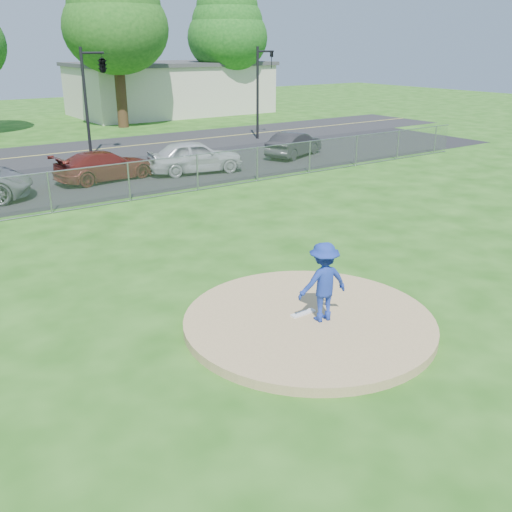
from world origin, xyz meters
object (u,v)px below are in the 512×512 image
Objects in this scene: tree_right at (115,14)px; traffic_signal_right at (261,84)px; tree_far_right at (227,27)px; traffic_signal_center at (100,67)px; commercial_building at (171,88)px; pitcher at (323,282)px; parked_car_pearl at (195,157)px; parked_car_charcoal at (294,144)px; parked_car_darkred at (105,166)px.

traffic_signal_right is (5.24, -10.00, -4.29)m from tree_right.
tree_right is 1.08× the size of tree_far_right.
tree_far_right reaches higher than traffic_signal_center.
traffic_signal_right reaches higher than commercial_building.
commercial_building is 41.37m from pitcher.
parked_car_pearl is at bearing -99.52° from pitcher.
traffic_signal_center is (-12.03, -16.00, 2.45)m from commercial_building.
parked_car_charcoal is (8.08, -6.24, -3.95)m from traffic_signal_center.
parked_car_darkred is at bearing -112.02° from traffic_signal_center.
traffic_signal_right is 26.39m from pitcher.
parked_car_pearl is at bearing -141.45° from traffic_signal_right.
commercial_building is 25.12m from parked_car_pearl.
tree_far_right is at bearing -36.87° from commercial_building.
parked_car_pearl is at bearing -125.88° from tree_far_right.
traffic_signal_center reaches higher than parked_car_pearl.
traffic_signal_center and traffic_signal_right have the same top height.
parked_car_pearl is at bearing -101.26° from tree_right.
traffic_signal_right is at bearing -113.91° from tree_far_right.
commercial_building is 3.66× the size of parked_car_darkred.
parked_car_charcoal is at bearing -109.32° from traffic_signal_right.
commercial_building is 16.14m from traffic_signal_right.
traffic_signal_right is 3.25× the size of pitcher.
tree_far_right is 14.69m from traffic_signal_right.
commercial_building is 2.93× the size of traffic_signal_center.
traffic_signal_center reaches higher than parked_car_darkred.
commercial_building is at bearing 53.06° from traffic_signal_center.
traffic_signal_center is at bearing 24.96° from parked_car_pearl.
tree_right is 11.60m from traffic_signal_center.
parked_car_charcoal is (-3.95, -22.24, -1.50)m from commercial_building.
parked_car_pearl is 6.43m from parked_car_charcoal.
tree_right is 11.42m from tree_far_right.
tree_right reaches higher than parked_car_pearl.
pitcher is at bearing -99.69° from traffic_signal_center.
commercial_building is 7.00m from tree_far_right.
parked_car_charcoal is at bearing -73.41° from parked_car_pearl.
parked_car_pearl is at bearing -109.11° from parked_car_darkred.
parked_car_charcoal is (3.05, -16.24, -6.99)m from tree_right.
parked_car_charcoal is (-2.19, -6.24, -2.70)m from traffic_signal_right.
parked_car_darkred is (-12.68, -5.97, -2.70)m from traffic_signal_right.
tree_right is 2.62× the size of parked_car_pearl.
tree_far_right is 25.29m from parked_car_pearl.
tree_far_right reaches higher than traffic_signal_right.
tree_right is 2.08× the size of traffic_signal_right.
tree_far_right is 2.72× the size of parked_car_charcoal.
commercial_building is 26.33m from parked_car_darkred.
traffic_signal_center is 7.55m from parked_car_darkred.
pitcher is (-3.79, -22.21, -3.55)m from traffic_signal_center.
tree_right reaches higher than parked_car_darkred.
tree_far_right is 21.78m from parked_car_charcoal.
traffic_signal_center is (-16.03, -13.00, -2.45)m from tree_far_right.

